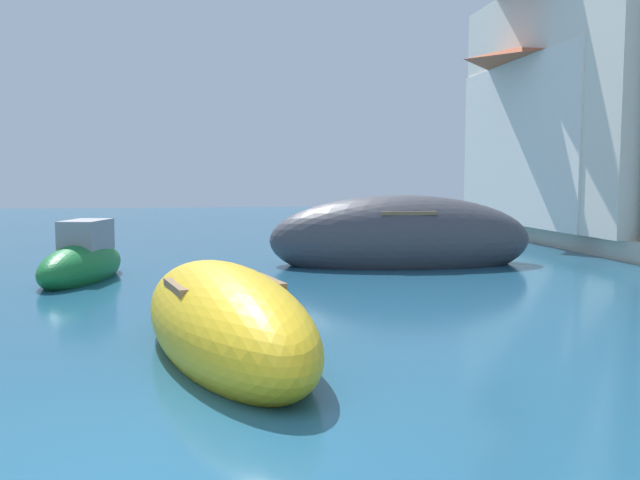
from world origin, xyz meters
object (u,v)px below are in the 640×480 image
(moored_boat_0, at_px, (401,240))
(waterfront_building_annex, at_px, (627,84))
(waterfront_building_far, at_px, (610,123))
(moored_boat_4, at_px, (224,322))
(moored_boat_5, at_px, (82,262))

(moored_boat_0, bearing_deg, waterfront_building_annex, -147.84)
(waterfront_building_annex, bearing_deg, waterfront_building_far, 90.00)
(moored_boat_4, bearing_deg, waterfront_building_far, 121.97)
(moored_boat_0, xyz_separation_m, waterfront_building_annex, (8.33, 4.52, 4.24))
(waterfront_building_annex, bearing_deg, moored_boat_4, -136.05)
(waterfront_building_annex, distance_m, waterfront_building_far, 1.40)
(moored_boat_4, relative_size, waterfront_building_annex, 0.46)
(moored_boat_4, relative_size, moored_boat_5, 1.49)
(moored_boat_4, xyz_separation_m, moored_boat_5, (-2.66, 6.14, -0.03))
(moored_boat_5, xyz_separation_m, waterfront_building_annex, (15.10, 5.86, 4.46))
(moored_boat_4, xyz_separation_m, waterfront_building_far, (12.44, 12.84, 3.32))
(waterfront_building_far, bearing_deg, waterfront_building_annex, -90.00)
(moored_boat_4, distance_m, moored_boat_5, 6.69)
(moored_boat_4, height_order, moored_boat_5, moored_boat_5)
(moored_boat_0, xyz_separation_m, moored_boat_5, (-6.77, -1.34, -0.23))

